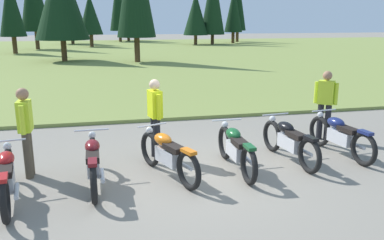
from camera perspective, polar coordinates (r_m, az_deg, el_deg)
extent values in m
plane|color=gray|center=(7.75, 0.99, -7.53)|extent=(140.00, 140.00, 0.00)
cube|color=olive|center=(33.26, -9.85, 9.09)|extent=(80.00, 44.00, 0.10)
cylinder|color=#47331E|center=(47.64, 5.81, 11.45)|extent=(0.36, 0.36, 1.36)
cone|color=black|center=(47.60, 5.91, 15.37)|extent=(2.04, 2.04, 5.15)
cylinder|color=#47331E|center=(26.91, -7.75, 9.73)|extent=(0.36, 0.36, 1.70)
cylinder|color=#47331E|center=(44.72, 0.51, 11.20)|extent=(0.36, 0.36, 1.13)
cone|color=black|center=(44.67, 0.52, 14.81)|extent=(2.67, 2.67, 4.50)
cylinder|color=#47331E|center=(50.69, 6.41, 11.65)|extent=(0.36, 0.36, 1.46)
cone|color=black|center=(50.67, 6.53, 16.00)|extent=(2.03, 2.03, 6.23)
cylinder|color=#47331E|center=(42.75, -14.01, 10.78)|extent=(0.36, 0.36, 1.31)
cone|color=black|center=(42.69, -14.22, 14.34)|extent=(2.39, 2.39, 4.01)
cylinder|color=#47331E|center=(40.51, -21.04, 10.41)|extent=(0.36, 0.36, 1.73)
cylinder|color=#47331E|center=(36.14, -23.76, 9.59)|extent=(0.36, 0.36, 1.46)
cone|color=black|center=(36.10, -24.28, 14.62)|extent=(2.04, 2.04, 4.90)
cylinder|color=#47331E|center=(53.06, -8.97, 11.75)|extent=(0.36, 0.36, 1.59)
cone|color=black|center=(53.04, -9.13, 15.83)|extent=(3.39, 3.39, 5.96)
cylinder|color=#47331E|center=(28.55, -17.64, 9.27)|extent=(0.36, 0.36, 1.51)
cylinder|color=#47331E|center=(51.35, -10.11, 11.53)|extent=(0.36, 0.36, 1.42)
cylinder|color=#47331E|center=(47.81, -16.52, 11.01)|extent=(0.36, 0.36, 1.44)
cone|color=black|center=(47.78, -16.82, 15.17)|extent=(3.30, 3.30, 5.51)
cylinder|color=#47331E|center=(45.70, 2.90, 11.27)|extent=(0.36, 0.36, 1.16)
torus|color=black|center=(7.74, -24.40, -6.12)|extent=(0.20, 0.71, 0.70)
torus|color=black|center=(6.43, -24.95, -10.24)|extent=(0.20, 0.71, 0.70)
cube|color=silver|center=(7.06, -24.69, -7.61)|extent=(0.29, 0.66, 0.28)
ellipsoid|color=#AD1919|center=(7.14, -24.85, -5.00)|extent=(0.33, 0.51, 0.22)
cube|color=black|center=(6.78, -24.97, -6.54)|extent=(0.29, 0.51, 0.10)
cube|color=#AD1919|center=(6.31, -25.27, -7.41)|extent=(0.19, 0.34, 0.06)
cylinder|color=silver|center=(7.49, -24.82, -2.70)|extent=(0.62, 0.12, 0.03)
sphere|color=silver|center=(7.64, -24.68, -3.39)|extent=(0.14, 0.14, 0.14)
cylinder|color=silver|center=(6.81, -23.54, -9.20)|extent=(0.15, 0.55, 0.07)
torus|color=black|center=(7.93, -13.79, -4.75)|extent=(0.11, 0.70, 0.70)
torus|color=black|center=(6.62, -13.72, -8.59)|extent=(0.11, 0.70, 0.70)
cube|color=silver|center=(7.25, -13.78, -6.13)|extent=(0.21, 0.64, 0.28)
ellipsoid|color=maroon|center=(7.33, -13.92, -3.59)|extent=(0.27, 0.48, 0.22)
cube|color=black|center=(6.97, -13.88, -5.04)|extent=(0.23, 0.48, 0.10)
cube|color=maroon|center=(6.49, -13.90, -5.82)|extent=(0.15, 0.32, 0.06)
cylinder|color=silver|center=(7.69, -14.01, -1.38)|extent=(0.62, 0.04, 0.03)
sphere|color=silver|center=(7.84, -13.95, -2.07)|extent=(0.14, 0.14, 0.14)
cylinder|color=silver|center=(7.01, -12.57, -7.66)|extent=(0.08, 0.55, 0.07)
torus|color=black|center=(8.06, -5.91, -4.08)|extent=(0.34, 0.69, 0.70)
torus|color=black|center=(6.92, -0.48, -7.14)|extent=(0.34, 0.69, 0.70)
cube|color=silver|center=(7.46, -3.42, -5.14)|extent=(0.41, 0.67, 0.28)
ellipsoid|color=orange|center=(7.53, -4.13, -2.74)|extent=(0.41, 0.54, 0.22)
cube|color=black|center=(7.21, -2.56, -3.98)|extent=(0.38, 0.53, 0.10)
cube|color=orange|center=(6.80, -0.48, -4.47)|extent=(0.24, 0.35, 0.06)
cylinder|color=silver|center=(7.83, -5.67, -0.73)|extent=(0.59, 0.25, 0.03)
sphere|color=silver|center=(7.97, -6.05, -1.45)|extent=(0.14, 0.14, 0.14)
cylinder|color=silver|center=(7.32, -1.27, -6.33)|extent=(0.26, 0.54, 0.07)
torus|color=black|center=(8.46, 4.66, -3.18)|extent=(0.10, 0.70, 0.70)
torus|color=black|center=(7.21, 8.05, -6.39)|extent=(0.10, 0.70, 0.70)
cube|color=silver|center=(7.81, 6.23, -4.31)|extent=(0.20, 0.64, 0.28)
ellipsoid|color=#144C23|center=(7.89, 5.85, -1.98)|extent=(0.26, 0.48, 0.22)
cube|color=black|center=(7.55, 6.82, -3.24)|extent=(0.22, 0.48, 0.10)
cube|color=#144C23|center=(7.10, 8.14, -3.82)|extent=(0.14, 0.32, 0.06)
cylinder|color=silver|center=(8.23, 4.95, 0.01)|extent=(0.62, 0.04, 0.03)
sphere|color=silver|center=(8.37, 4.67, -0.65)|extent=(0.14, 0.14, 0.14)
cylinder|color=silver|center=(7.63, 7.95, -5.63)|extent=(0.07, 0.55, 0.07)
torus|color=black|center=(9.07, 11.25, -2.20)|extent=(0.18, 0.71, 0.70)
torus|color=black|center=(7.96, 16.29, -4.85)|extent=(0.18, 0.71, 0.70)
cube|color=silver|center=(8.49, 13.62, -3.12)|extent=(0.27, 0.66, 0.28)
ellipsoid|color=black|center=(8.56, 13.09, -1.00)|extent=(0.31, 0.51, 0.22)
cube|color=black|center=(8.25, 14.52, -2.08)|extent=(0.27, 0.50, 0.10)
cube|color=black|center=(7.86, 16.46, -2.50)|extent=(0.17, 0.33, 0.06)
cylinder|color=silver|center=(8.86, 11.73, 0.79)|extent=(0.62, 0.10, 0.03)
sphere|color=silver|center=(8.99, 11.30, 0.15)|extent=(0.14, 0.14, 0.14)
cylinder|color=silver|center=(8.36, 15.49, -4.24)|extent=(0.13, 0.55, 0.07)
torus|color=black|center=(9.73, 17.59, -1.50)|extent=(0.18, 0.71, 0.70)
torus|color=black|center=(8.71, 23.12, -3.80)|extent=(0.18, 0.71, 0.70)
cube|color=silver|center=(9.19, 20.23, -2.29)|extent=(0.28, 0.66, 0.28)
ellipsoid|color=navy|center=(9.25, 19.67, -0.33)|extent=(0.32, 0.51, 0.22)
cube|color=black|center=(8.97, 21.23, -1.30)|extent=(0.28, 0.50, 0.10)
cube|color=navy|center=(8.62, 23.33, -1.64)|extent=(0.18, 0.33, 0.06)
cylinder|color=silver|center=(9.53, 18.18, 1.31)|extent=(0.62, 0.11, 0.03)
sphere|color=silver|center=(9.65, 17.69, 0.71)|extent=(0.14, 0.14, 0.14)
cylinder|color=silver|center=(9.09, 22.05, -3.29)|extent=(0.14, 0.55, 0.07)
cylinder|color=black|center=(10.24, 18.62, -0.29)|extent=(0.14, 0.14, 0.88)
cylinder|color=black|center=(10.27, 17.63, -0.17)|extent=(0.14, 0.14, 0.88)
cube|color=#C6E52D|center=(10.11, 18.43, 3.73)|extent=(0.42, 0.40, 0.56)
sphere|color=#9E7051|center=(10.05, 18.61, 5.97)|extent=(0.22, 0.22, 0.22)
cylinder|color=#C6E52D|center=(10.08, 19.71, 3.48)|extent=(0.09, 0.09, 0.52)
cylinder|color=#C6E52D|center=(10.15, 17.14, 3.75)|extent=(0.09, 0.09, 0.52)
cylinder|color=black|center=(8.58, -5.36, -2.32)|extent=(0.14, 0.14, 0.88)
cylinder|color=black|center=(8.41, -4.96, -2.64)|extent=(0.14, 0.14, 0.88)
cube|color=#D8EA19|center=(8.32, -5.27, 2.28)|extent=(0.29, 0.40, 0.56)
sphere|color=beige|center=(8.25, -5.34, 5.00)|extent=(0.22, 0.22, 0.22)
cylinder|color=#D8EA19|center=(8.54, -5.77, 2.44)|extent=(0.09, 0.09, 0.52)
cylinder|color=#D8EA19|center=(8.11, -4.74, 1.84)|extent=(0.09, 0.09, 0.52)
cylinder|color=#4C4233|center=(7.96, -22.23, -4.67)|extent=(0.14, 0.14, 0.88)
cylinder|color=#4C4233|center=(8.13, -22.02, -4.27)|extent=(0.14, 0.14, 0.88)
cube|color=#C6E52D|center=(7.85, -22.61, 0.53)|extent=(0.22, 0.36, 0.56)
sphere|color=#9E7051|center=(7.78, -22.88, 3.39)|extent=(0.22, 0.22, 0.22)
cylinder|color=#C6E52D|center=(7.64, -22.89, -0.02)|extent=(0.09, 0.09, 0.52)
cylinder|color=#C6E52D|center=(8.08, -22.31, 0.77)|extent=(0.09, 0.09, 0.52)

